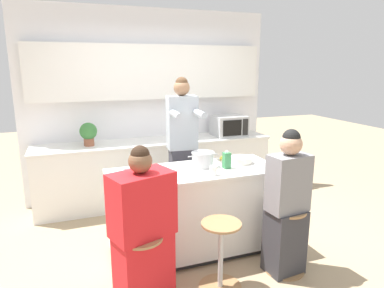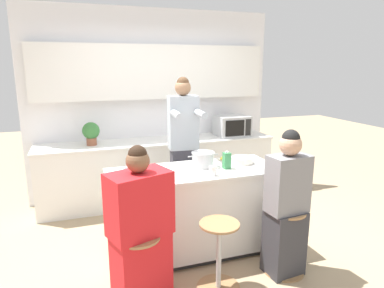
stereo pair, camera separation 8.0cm
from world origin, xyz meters
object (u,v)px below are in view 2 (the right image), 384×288
Objects in this scene: microwave at (232,126)px; bar_stool_center at (219,255)px; bar_stool_leftmost at (140,271)px; banana_bunch at (224,158)px; kitchen_island at (194,211)px; person_cooking at (183,154)px; fruit_bowl at (242,160)px; person_wrapped_blanket at (140,233)px; potted_plant at (91,132)px; bar_stool_rightmost at (285,240)px; coffee_cup_near at (128,173)px; cooking_pot at (203,159)px; person_seated_near at (286,209)px; coffee_cup_far at (213,171)px; juice_carton at (227,160)px.

bar_stool_center is at bearing -117.49° from microwave.
bar_stool_center is 2.51m from microwave.
banana_bunch reaches higher than bar_stool_leftmost.
kitchen_island is 0.77m from person_cooking.
banana_bunch is (-0.13, 0.18, -0.01)m from fruit_bowl.
bar_stool_leftmost is 0.69m from bar_stool_center.
potted_plant is at bearing 77.81° from person_wrapped_blanket.
person_cooking is 1.35m from microwave.
bar_stool_rightmost is 1.07m from banana_bunch.
potted_plant is at bearing 99.37° from coffee_cup_near.
fruit_bowl is (0.48, -0.57, 0.03)m from person_cooking.
microwave is at bearing 39.87° from coffee_cup_near.
bar_stool_center is at bearing -99.46° from cooking_pot.
banana_bunch is at bearing 28.55° from kitchen_island.
banana_bunch is (1.09, 0.23, -0.02)m from coffee_cup_near.
bar_stool_center is 0.98m from cooking_pot.
kitchen_island is 0.54m from cooking_pot.
coffee_cup_near is at bearing 135.27° from bar_stool_center.
coffee_cup_near is at bearing 87.61° from bar_stool_leftmost.
potted_plant is (-0.91, 2.17, 0.74)m from bar_stool_center.
person_seated_near reaches higher than coffee_cup_far.
person_seated_near is 13.04× the size of coffee_cup_near.
bar_stool_center is at bearing -177.03° from bar_stool_rightmost.
bar_stool_rightmost is at bearing -53.11° from potted_plant.
microwave is (1.00, 1.71, 0.09)m from coffee_cup_far.
bar_stool_rightmost is at bearing -41.73° from kitchen_island.
potted_plant is at bearing 120.98° from kitchen_island.
potted_plant is (-1.58, 2.14, 0.42)m from person_seated_near.
bar_stool_leftmost is (-0.69, -0.66, -0.14)m from kitchen_island.
microwave is at bearing 63.07° from juice_carton.
coffee_cup_near is at bearing 155.36° from bar_stool_rightmost.
bar_stool_rightmost is at bearing -50.40° from cooking_pot.
bar_stool_center is 5.87× the size of coffee_cup_near.
person_seated_near is (0.67, 0.03, 0.32)m from bar_stool_center.
person_cooking is (0.08, 0.62, 0.45)m from kitchen_island.
bar_stool_center is at bearing 0.53° from bar_stool_leftmost.
banana_bunch is at bearing -43.46° from person_cooking.
potted_plant is (-1.34, 1.29, 0.14)m from banana_bunch.
microwave is at bearing 59.68° from coffee_cup_far.
microwave is at bearing 53.20° from kitchen_island.
coffee_cup_far is 0.59× the size of juice_carton.
person_cooking reaches higher than bar_stool_center.
person_wrapped_blanket is 1.19m from juice_carton.
person_cooking is 1.30× the size of person_seated_near.
bar_stool_center is 0.94m from juice_carton.
kitchen_island is 2.78× the size of bar_stool_center.
coffee_cup_far reaches higher than fruit_bowl.
person_seated_near reaches higher than coffee_cup_near.
cooking_pot reaches higher than bar_stool_center.
person_seated_near is 13.01× the size of coffee_cup_far.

